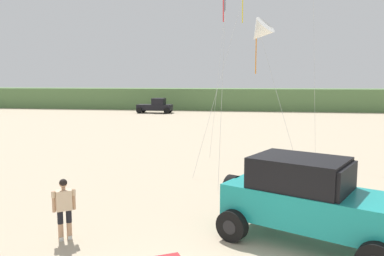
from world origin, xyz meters
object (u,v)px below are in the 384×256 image
distant_pickup (156,106)px  person_watching (64,206)px  kite_blue_swept (260,32)px  jeep (309,199)px

distant_pickup → person_watching: bearing=-78.8°
distant_pickup → kite_blue_swept: (13.14, -30.35, 5.64)m
jeep → kite_blue_swept: 10.72m
distant_pickup → kite_blue_swept: 33.54m
jeep → kite_blue_swept: (-1.24, 9.19, 5.38)m
person_watching → distant_pickup: size_ratio=0.36×
distant_pickup → kite_blue_swept: bearing=-66.6°
person_watching → distant_pickup: bearing=101.2°
person_watching → distant_pickup: (-7.99, 40.34, 0.00)m
person_watching → kite_blue_swept: 12.57m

